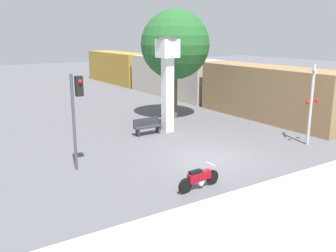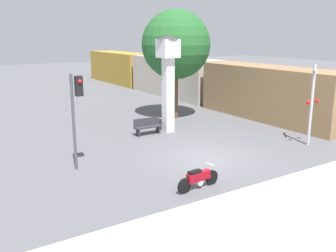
# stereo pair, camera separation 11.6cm
# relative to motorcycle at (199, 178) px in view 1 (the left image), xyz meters

# --- Properties ---
(ground_plane) EXTENTS (120.00, 120.00, 0.00)m
(ground_plane) POSITION_rel_motorcycle_xyz_m (2.43, 2.51, -0.40)
(ground_plane) COLOR #56565B
(motorcycle) EXTENTS (1.88, 0.41, 0.83)m
(motorcycle) POSITION_rel_motorcycle_xyz_m (0.00, 0.00, 0.00)
(motorcycle) COLOR black
(motorcycle) RESTS_ON ground_plane
(clock_tower) EXTENTS (1.20, 1.20, 5.38)m
(clock_tower) POSITION_rel_motorcycle_xyz_m (3.52, 7.51, 3.13)
(clock_tower) COLOR white
(clock_tower) RESTS_ON ground_plane
(freight_train) EXTENTS (2.80, 33.57, 3.40)m
(freight_train) POSITION_rel_motorcycle_xyz_m (10.96, 18.04, 1.30)
(freight_train) COLOR olive
(freight_train) RESTS_ON ground_plane
(traffic_light) EXTENTS (0.50, 0.35, 3.94)m
(traffic_light) POSITION_rel_motorcycle_xyz_m (-2.88, 4.32, 2.32)
(traffic_light) COLOR #47474C
(traffic_light) RESTS_ON ground_plane
(railroad_crossing_signal) EXTENTS (0.90, 0.82, 4.04)m
(railroad_crossing_signal) POSITION_rel_motorcycle_xyz_m (8.00, 1.41, 1.80)
(railroad_crossing_signal) COLOR #B7B7BC
(railroad_crossing_signal) RESTS_ON ground_plane
(street_tree) EXTENTS (4.40, 4.40, 6.98)m
(street_tree) POSITION_rel_motorcycle_xyz_m (5.85, 10.21, 4.38)
(street_tree) COLOR brown
(street_tree) RESTS_ON ground_plane
(bench) EXTENTS (1.60, 0.44, 0.92)m
(bench) POSITION_rel_motorcycle_xyz_m (2.18, 7.53, 0.09)
(bench) COLOR #2D2D33
(bench) RESTS_ON ground_plane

